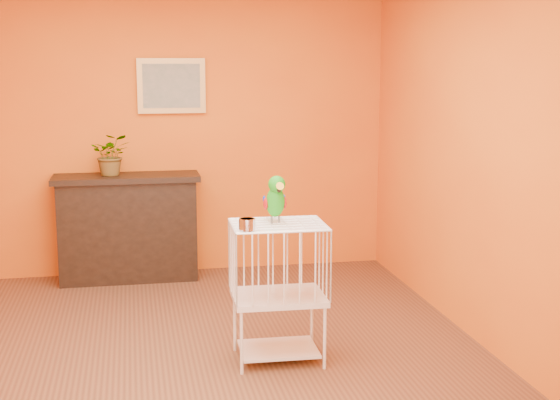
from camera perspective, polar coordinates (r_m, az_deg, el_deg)
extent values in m
plane|color=brown|center=(5.42, -6.21, -11.31)|extent=(4.50, 4.50, 0.00)
plane|color=orange|center=(7.32, -7.87, 4.76)|extent=(4.00, 0.00, 4.00)
plane|color=orange|center=(2.89, -2.98, -3.41)|extent=(4.00, 0.00, 4.00)
plane|color=orange|center=(5.61, 14.37, 2.91)|extent=(0.00, 4.50, 4.50)
cube|color=black|center=(7.22, -11.05, -2.19)|extent=(1.22, 0.41, 0.91)
cube|color=black|center=(7.13, -11.18, 1.60)|extent=(1.30, 0.47, 0.05)
cube|color=black|center=(7.04, -11.05, -2.50)|extent=(0.85, 0.02, 0.46)
cube|color=#602B1B|center=(7.20, -13.05, -3.13)|extent=(0.05, 0.18, 0.28)
cube|color=#234321|center=(7.19, -12.40, -3.11)|extent=(0.05, 0.18, 0.28)
cube|color=#602B1B|center=(7.19, -11.67, -3.09)|extent=(0.05, 0.18, 0.28)
cube|color=#234321|center=(7.19, -10.86, -3.06)|extent=(0.05, 0.18, 0.28)
cube|color=#602B1B|center=(7.19, -10.05, -3.03)|extent=(0.05, 0.18, 0.28)
imported|color=#26722D|center=(7.14, -12.22, 2.96)|extent=(0.35, 0.39, 0.29)
cube|color=#B78341|center=(7.26, -7.95, 8.27)|extent=(0.62, 0.03, 0.50)
cube|color=gray|center=(7.25, -7.94, 8.27)|extent=(0.52, 0.01, 0.40)
cube|color=white|center=(5.31, -0.12, -10.83)|extent=(0.52, 0.41, 0.02)
cube|color=white|center=(5.19, -0.13, -7.11)|extent=(0.61, 0.48, 0.04)
cube|color=white|center=(5.07, -0.13, -1.81)|extent=(0.61, 0.48, 0.01)
cylinder|color=white|center=(5.04, -2.83, -10.41)|extent=(0.02, 0.02, 0.42)
cylinder|color=white|center=(5.12, 3.29, -10.06)|extent=(0.02, 0.02, 0.42)
cylinder|color=white|center=(5.43, -3.34, -8.88)|extent=(0.02, 0.02, 0.42)
cylinder|color=white|center=(5.50, 2.34, -8.59)|extent=(0.02, 0.02, 0.42)
cylinder|color=silver|center=(4.86, -2.42, -1.79)|extent=(0.10, 0.10, 0.07)
cylinder|color=#59544C|center=(5.09, -0.62, -1.47)|extent=(0.01, 0.01, 0.05)
cylinder|color=#59544C|center=(5.11, -0.07, -1.44)|extent=(0.01, 0.01, 0.05)
ellipsoid|color=#149713|center=(5.08, -0.34, -0.14)|extent=(0.14, 0.19, 0.23)
ellipsoid|color=#149713|center=(5.02, -0.24, 1.16)|extent=(0.12, 0.13, 0.11)
cone|color=#FFA515|center=(4.97, -0.07, 0.93)|extent=(0.06, 0.08, 0.07)
cone|color=black|center=(4.99, -0.11, 0.72)|extent=(0.03, 0.03, 0.03)
sphere|color=black|center=(4.99, -0.60, 1.24)|extent=(0.02, 0.02, 0.02)
sphere|color=black|center=(5.01, 0.25, 1.28)|extent=(0.02, 0.02, 0.02)
ellipsoid|color=#A50C0C|center=(5.07, -1.06, -0.26)|extent=(0.03, 0.07, 0.08)
ellipsoid|color=navy|center=(5.11, 0.31, -0.20)|extent=(0.03, 0.07, 0.08)
cone|color=#149713|center=(5.16, -0.57, -0.82)|extent=(0.08, 0.16, 0.12)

